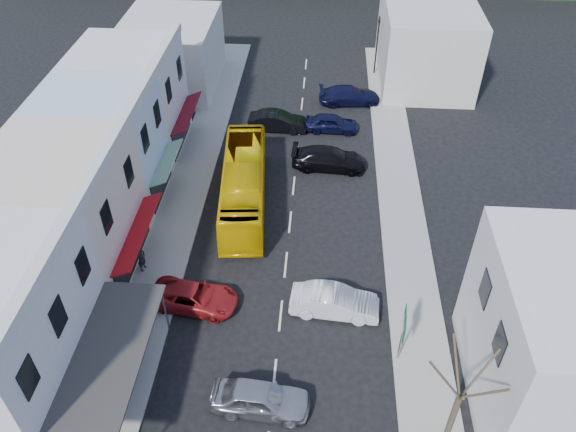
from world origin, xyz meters
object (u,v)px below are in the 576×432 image
Objects in this scene: bus at (244,185)px; car_white at (335,303)px; car_silver at (261,399)px; pedestrian_left at (142,259)px; direction_sign at (402,338)px; street_tree at (460,398)px; traffic_signal at (377,46)px; car_red at (194,297)px.

bus is 2.64× the size of car_white.
pedestrian_left is at bearing 46.89° from car_silver.
bus is at bearing 134.54° from direction_sign.
pedestrian_left is 19.38m from street_tree.
street_tree reaches higher than bus.
car_white is 4.55m from direction_sign.
pedestrian_left is (-5.24, -6.88, -0.55)m from bus.
traffic_signal reaches higher than car_white.
car_white is 11.72m from pedestrian_left.
car_silver is at bearing -84.93° from bus.
traffic_signal reaches higher than direction_sign.
direction_sign is at bearing 111.66° from street_tree.
street_tree reaches higher than direction_sign.
street_tree is (12.88, -7.31, 3.01)m from car_red.
street_tree is 1.32× the size of traffic_signal.
bus is 2.52× the size of car_red.
car_silver is 0.79× the size of traffic_signal.
traffic_signal reaches higher than bus.
bus is 2.07× the size of traffic_signal.
car_red is (-4.40, 6.12, 0.00)m from car_silver.
car_white is 0.59× the size of street_tree.
direction_sign is (14.75, -5.38, 0.77)m from pedestrian_left.
car_white is 7.84m from car_red.
bus is 20.23m from street_tree.
car_red is 32.04m from traffic_signal.
pedestrian_left is at bearing 149.32° from street_tree.
direction_sign is (6.73, 3.23, 1.07)m from car_silver.
traffic_signal is (3.64, 29.77, 2.10)m from car_white.
direction_sign reaches higher than pedestrian_left.
traffic_signal is (11.48, 29.83, 2.10)m from car_red.
car_white is 2.59× the size of pedestrian_left.
bus is at bearing 62.28° from traffic_signal.
street_tree is (8.49, -1.18, 3.01)m from car_silver.
traffic_signal reaches higher than car_silver.
car_white is at bearing 81.02° from traffic_signal.
car_red is (-1.63, -9.37, -0.85)m from bus.
direction_sign reaches higher than car_red.
car_silver is at bearing 76.85° from traffic_signal.
bus is 11.22m from car_white.
street_tree is at bearing -61.57° from direction_sign.
pedestrian_left is (-3.62, 2.49, 0.30)m from car_red.
car_silver is 36.71m from traffic_signal.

